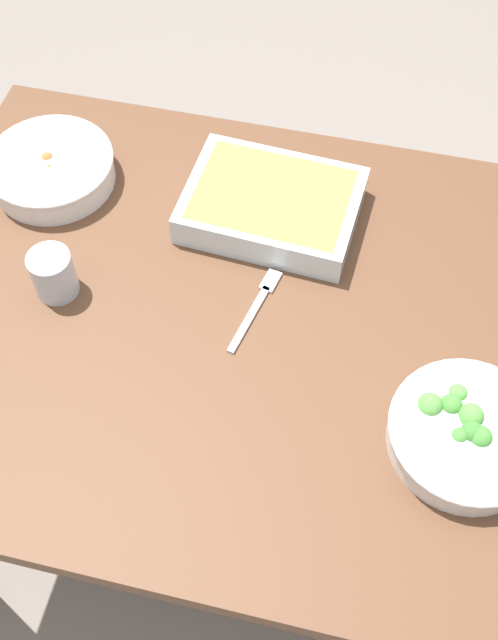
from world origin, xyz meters
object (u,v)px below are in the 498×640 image
object	(u,v)px
stew_bowl	(51,168)
broccoli_bowl	(467,433)
fork_on_table	(258,304)
drink_cup	(54,275)
spoon_by_stew	(64,193)
baking_dish	(272,204)

from	to	relation	value
stew_bowl	broccoli_bowl	xyz separation A→B (m)	(0.78, -0.36, -0.00)
broccoli_bowl	fork_on_table	world-z (taller)	broccoli_bowl
stew_bowl	drink_cup	bearing A→B (deg)	-67.66
spoon_by_stew	fork_on_table	bearing A→B (deg)	-21.70
spoon_by_stew	broccoli_bowl	bearing A→B (deg)	-23.77
fork_on_table	baking_dish	bearing A→B (deg)	95.42
stew_bowl	spoon_by_stew	bearing A→B (deg)	-44.18
baking_dish	fork_on_table	size ratio (longest dim) A/B	1.78
stew_bowl	fork_on_table	bearing A→B (deg)	-23.71
broccoli_bowl	baking_dish	size ratio (longest dim) A/B	0.75
drink_cup	spoon_by_stew	world-z (taller)	drink_cup
spoon_by_stew	fork_on_table	size ratio (longest dim) A/B	0.78
stew_bowl	drink_cup	world-z (taller)	drink_cup
spoon_by_stew	stew_bowl	bearing A→B (deg)	135.82
spoon_by_stew	fork_on_table	distance (m)	0.43
broccoli_bowl	drink_cup	distance (m)	0.69
baking_dish	fork_on_table	bearing A→B (deg)	-84.58
broccoli_bowl	drink_cup	bearing A→B (deg)	169.47
baking_dish	spoon_by_stew	distance (m)	0.38
broccoli_bowl	spoon_by_stew	xyz separation A→B (m)	(-0.75, 0.33, -0.03)
drink_cup	spoon_by_stew	size ratio (longest dim) A/B	0.61
spoon_by_stew	baking_dish	bearing A→B (deg)	5.15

